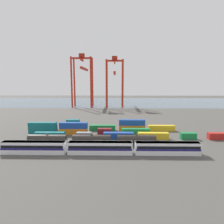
{
  "coord_description": "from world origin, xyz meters",
  "views": [
    {
      "loc": [
        -1.96,
        -79.34,
        22.53
      ],
      "look_at": [
        -3.89,
        30.89,
        5.39
      ],
      "focal_mm": 30.76,
      "sensor_mm": 36.0,
      "label": 1
    }
  ],
  "objects_px": {
    "freight_tank_row": "(92,140)",
    "shipping_container_17": "(102,128)",
    "passenger_train": "(100,147)",
    "shipping_container_1": "(84,135)",
    "gantry_crane_central": "(115,77)",
    "gantry_crane_west": "(83,75)"
  },
  "relations": [
    {
      "from": "freight_tank_row",
      "to": "shipping_container_17",
      "type": "height_order",
      "value": "freight_tank_row"
    },
    {
      "from": "passenger_train",
      "to": "shipping_container_1",
      "type": "distance_m",
      "value": 18.26
    },
    {
      "from": "shipping_container_1",
      "to": "gantry_crane_central",
      "type": "xyz_separation_m",
      "value": [
        11.9,
        106.8,
        26.18
      ]
    },
    {
      "from": "passenger_train",
      "to": "gantry_crane_west",
      "type": "distance_m",
      "value": 128.5
    },
    {
      "from": "freight_tank_row",
      "to": "shipping_container_1",
      "type": "distance_m",
      "value": 9.15
    },
    {
      "from": "passenger_train",
      "to": "freight_tank_row",
      "type": "relative_size",
      "value": 1.37
    },
    {
      "from": "shipping_container_1",
      "to": "freight_tank_row",
      "type": "bearing_deg",
      "value": -63.07
    },
    {
      "from": "gantry_crane_central",
      "to": "gantry_crane_west",
      "type": "bearing_deg",
      "value": -179.29
    },
    {
      "from": "passenger_train",
      "to": "shipping_container_1",
      "type": "bearing_deg",
      "value": 115.43
    },
    {
      "from": "freight_tank_row",
      "to": "shipping_container_17",
      "type": "bearing_deg",
      "value": 83.51
    },
    {
      "from": "passenger_train",
      "to": "gantry_crane_central",
      "type": "bearing_deg",
      "value": 88.11
    },
    {
      "from": "gantry_crane_central",
      "to": "passenger_train",
      "type": "bearing_deg",
      "value": -91.89
    },
    {
      "from": "shipping_container_1",
      "to": "shipping_container_17",
      "type": "height_order",
      "value": "same"
    },
    {
      "from": "passenger_train",
      "to": "shipping_container_1",
      "type": "xyz_separation_m",
      "value": [
        -7.83,
        16.48,
        -0.84
      ]
    },
    {
      "from": "shipping_container_1",
      "to": "gantry_crane_west",
      "type": "relative_size",
      "value": 0.13
    },
    {
      "from": "freight_tank_row",
      "to": "shipping_container_1",
      "type": "bearing_deg",
      "value": 116.93
    },
    {
      "from": "shipping_container_17",
      "to": "gantry_crane_west",
      "type": "distance_m",
      "value": 100.38
    },
    {
      "from": "shipping_container_17",
      "to": "gantry_crane_central",
      "type": "bearing_deg",
      "value": 86.73
    },
    {
      "from": "shipping_container_1",
      "to": "gantry_crane_west",
      "type": "distance_m",
      "value": 111.53
    },
    {
      "from": "passenger_train",
      "to": "gantry_crane_central",
      "type": "height_order",
      "value": "gantry_crane_central"
    },
    {
      "from": "passenger_train",
      "to": "gantry_crane_central",
      "type": "relative_size",
      "value": 1.37
    },
    {
      "from": "gantry_crane_west",
      "to": "passenger_train",
      "type": "bearing_deg",
      "value": -78.2
    }
  ]
}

